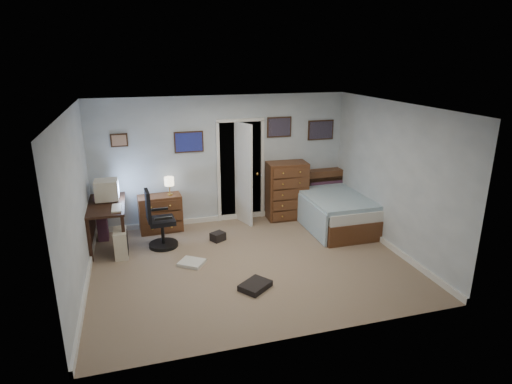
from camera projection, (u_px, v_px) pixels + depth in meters
floor at (250, 263)px, 6.93m from camera, size 5.00×4.00×0.02m
computer_desk at (102, 213)px, 7.42m from camera, size 0.62×1.34×0.77m
crt_monitor at (107, 190)px, 7.48m from camera, size 0.40×0.37×0.37m
keyboard at (117, 208)px, 7.12m from camera, size 0.16×0.41×0.02m
pc_tower at (121, 243)px, 7.11m from camera, size 0.22×0.43×0.46m
office_chair at (159, 225)px, 7.39m from camera, size 0.54×0.54×1.05m
media_stack at (102, 218)px, 7.66m from camera, size 0.18×0.18×0.87m
low_dresser at (160, 213)px, 8.10m from camera, size 0.81×0.44×0.70m
table_lamp at (169, 182)px, 7.97m from camera, size 0.19×0.19×0.34m
doorway at (237, 168)px, 8.79m from camera, size 0.96×1.12×2.05m
tall_dresser at (287, 191)px, 8.68m from camera, size 0.82×0.51×1.17m
headboard_bookcase at (326, 190)px, 9.05m from camera, size 1.04×0.29×0.93m
bed at (330, 207)px, 8.47m from camera, size 1.17×2.17×0.71m
wall_posters at (251, 134)px, 8.35m from camera, size 4.38×0.04×0.60m
floor_clutter at (227, 264)px, 6.77m from camera, size 1.29×2.20×0.15m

